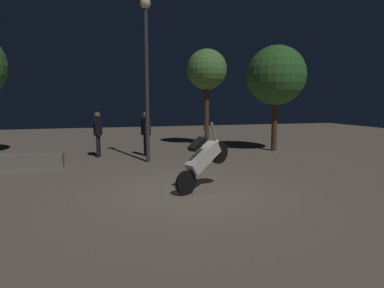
{
  "coord_description": "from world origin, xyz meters",
  "views": [
    {
      "loc": [
        -1.85,
        -7.15,
        2.13
      ],
      "look_at": [
        0.42,
        1.01,
        1.0
      ],
      "focal_mm": 29.84,
      "sensor_mm": 36.0,
      "label": 1
    }
  ],
  "objects": [
    {
      "name": "person_rider_beside",
      "position": [
        -0.28,
        5.22,
        1.03
      ],
      "size": [
        0.35,
        0.65,
        1.72
      ],
      "rotation": [
        0.0,
        0.0,
        0.37
      ],
      "color": "black",
      "rests_on": "ground_plane"
    },
    {
      "name": "tree_left_bg",
      "position": [
        5.28,
        5.17,
        3.21
      ],
      "size": [
        2.5,
        2.5,
        4.48
      ],
      "color": "#4C331E",
      "rests_on": "ground_plane"
    },
    {
      "name": "motorcycle_white_foreground",
      "position": [
        0.41,
        0.0,
        0.74
      ],
      "size": [
        1.53,
        0.84,
        1.63
      ],
      "rotation": [
        0.0,
        0.0,
        0.47
      ],
      "color": "black",
      "rests_on": "ground_plane"
    },
    {
      "name": "streetlamp_near",
      "position": [
        -0.36,
        4.02,
        3.48
      ],
      "size": [
        0.36,
        0.36,
        5.56
      ],
      "color": "#38383D",
      "rests_on": "ground_plane"
    },
    {
      "name": "tree_right_bg",
      "position": [
        2.94,
        7.48,
        3.58
      ],
      "size": [
        1.9,
        1.9,
        4.59
      ],
      "color": "#4C331E",
      "rests_on": "ground_plane"
    },
    {
      "name": "planter_wall_low",
      "position": [
        -4.98,
        3.94,
        0.23
      ],
      "size": [
        3.64,
        0.5,
        0.45
      ],
      "color": "gray",
      "rests_on": "ground_plane"
    },
    {
      "name": "ground_plane",
      "position": [
        0.0,
        0.0,
        0.0
      ],
      "size": [
        40.0,
        40.0,
        0.0
      ],
      "primitive_type": "plane",
      "color": "#756656"
    },
    {
      "name": "person_bystander_far",
      "position": [
        -2.07,
        5.53,
        1.04
      ],
      "size": [
        0.32,
        0.67,
        1.73
      ],
      "rotation": [
        0.0,
        0.0,
        2.88
      ],
      "color": "black",
      "rests_on": "ground_plane"
    },
    {
      "name": "motorcycle_red_parked_left",
      "position": [
        1.7,
        4.01,
        0.44
      ],
      "size": [
        0.58,
        1.62,
        1.11
      ],
      "rotation": [
        0.0,
        0.0,
        4.41
      ],
      "color": "black",
      "rests_on": "ground_plane"
    }
  ]
}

